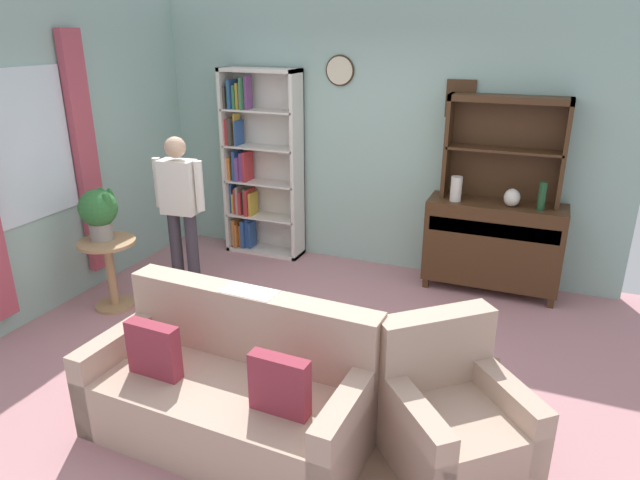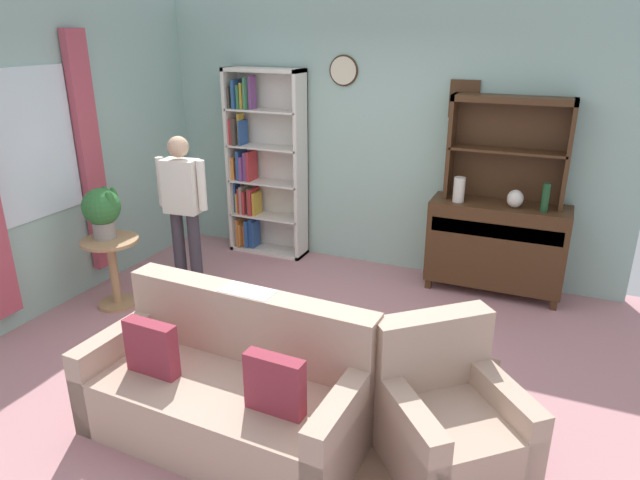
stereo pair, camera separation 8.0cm
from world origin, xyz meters
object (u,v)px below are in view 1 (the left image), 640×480
coffee_table (280,319)px  sideboard_hutch (506,135)px  couch_floral (232,391)px  armchair_floral (452,419)px  person_reading (180,204)px  vase_tall (456,189)px  plant_stand (110,267)px  book_stack (260,306)px  potted_plant_large (99,210)px  sideboard (493,243)px  bottle_wine (542,196)px  vase_round (512,198)px  bookshelf (256,167)px

coffee_table → sideboard_hutch: bearing=55.9°
couch_floral → coffee_table: size_ratio=2.29×
armchair_floral → person_reading: (-2.89, 1.42, 0.62)m
vase_tall → coffee_table: size_ratio=0.30×
armchair_floral → plant_stand: 3.43m
vase_tall → book_stack: (-1.15, -1.91, -0.58)m
potted_plant_large → plant_stand: bearing=-22.1°
sideboard → couch_floral: sideboard is taller
sideboard_hutch → armchair_floral: 2.97m
armchair_floral → book_stack: (-1.60, 0.59, 0.17)m
sideboard → bottle_wine: (0.39, -0.09, 0.54)m
vase_round → coffee_table: (-1.52, -1.88, -0.65)m
couch_floral → plant_stand: size_ratio=2.73×
bottle_wine → couch_floral: 3.32m
plant_stand → bottle_wine: bearing=24.3°
sideboard → vase_tall: bearing=-168.4°
sideboard → book_stack: sideboard is taller
person_reading → vase_tall: bearing=23.9°
couch_floral → book_stack: 0.92m
vase_round → couch_floral: vase_round is taller
vase_round → vase_tall: bearing=-178.5°
vase_round → coffee_table: size_ratio=0.21×
coffee_table → book_stack: size_ratio=4.03×
vase_round → book_stack: 2.60m
bookshelf → potted_plant_large: 1.91m
armchair_floral → vase_tall: bearing=100.3°
sideboard → plant_stand: size_ratio=1.94×
bookshelf → vase_round: size_ratio=12.35×
person_reading → coffee_table: bearing=-28.6°
bottle_wine → plant_stand: 4.05m
bottle_wine → plant_stand: size_ratio=0.40×
bookshelf → sideboard: bearing=-1.8°
armchair_floral → coffee_table: (-1.46, 0.63, 0.06)m
plant_stand → coffee_table: bearing=-6.4°
vase_tall → potted_plant_large: bearing=-150.7°
bookshelf → sideboard: 2.72m
vase_round → armchair_floral: vase_round is taller
potted_plant_large → coffee_table: (1.92, -0.23, -0.60)m
coffee_table → plant_stand: bearing=173.6°
plant_stand → coffee_table: (1.87, -0.21, -0.06)m
sideboard → armchair_floral: 2.59m
bottle_wine → vase_tall: bearing=179.3°
armchair_floral → coffee_table: 1.59m
sideboard_hutch → vase_round: 0.60m
sideboard → coffee_table: 2.40m
sideboard → bottle_wine: bottle_wine is taller
armchair_floral → person_reading: person_reading is taller
sideboard_hutch → couch_floral: (-1.29, -2.97, -1.25)m
vase_tall → sideboard_hutch: bearing=25.9°
vase_round → book_stack: vase_round is taller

